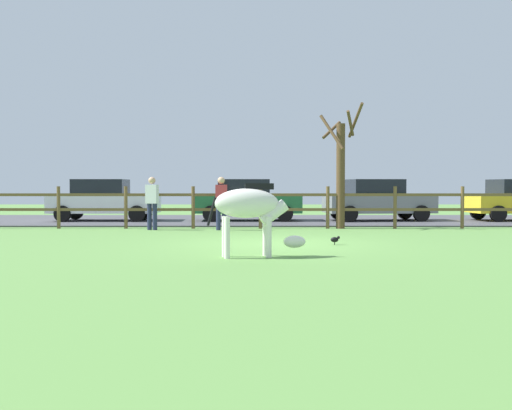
{
  "coord_description": "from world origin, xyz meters",
  "views": [
    {
      "loc": [
        -0.4,
        -14.23,
        1.36
      ],
      "look_at": [
        -0.45,
        0.52,
        0.89
      ],
      "focal_mm": 42.38,
      "sensor_mm": 36.0,
      "label": 1
    }
  ],
  "objects_px": {
    "parked_car_white": "(106,200)",
    "parked_car_green": "(249,200)",
    "visitor_left_of_tree": "(154,201)",
    "bare_tree": "(343,169)",
    "parked_car_grey": "(380,200)",
    "zebra": "(253,209)",
    "crow_on_grass": "(337,239)",
    "visitor_right_of_tree": "(223,201)"
  },
  "relations": [
    {
      "from": "parked_car_white",
      "to": "parked_car_green",
      "type": "distance_m",
      "value": 5.38
    },
    {
      "from": "visitor_right_of_tree",
      "to": "crow_on_grass",
      "type": "bearing_deg",
      "value": -58.09
    },
    {
      "from": "bare_tree",
      "to": "parked_car_grey",
      "type": "xyz_separation_m",
      "value": [
        1.89,
        3.54,
        -1.06
      ]
    },
    {
      "from": "zebra",
      "to": "visitor_left_of_tree",
      "type": "height_order",
      "value": "visitor_left_of_tree"
    },
    {
      "from": "visitor_left_of_tree",
      "to": "visitor_right_of_tree",
      "type": "relative_size",
      "value": 1.0
    },
    {
      "from": "parked_car_white",
      "to": "parked_car_green",
      "type": "relative_size",
      "value": 0.99
    },
    {
      "from": "crow_on_grass",
      "to": "visitor_left_of_tree",
      "type": "relative_size",
      "value": 0.13
    },
    {
      "from": "bare_tree",
      "to": "visitor_left_of_tree",
      "type": "xyz_separation_m",
      "value": [
        -5.92,
        -0.64,
        -1.0
      ]
    },
    {
      "from": "zebra",
      "to": "parked_car_green",
      "type": "xyz_separation_m",
      "value": [
        -0.26,
        11.34,
        -0.08
      ]
    },
    {
      "from": "bare_tree",
      "to": "parked_car_grey",
      "type": "height_order",
      "value": "bare_tree"
    },
    {
      "from": "bare_tree",
      "to": "parked_car_white",
      "type": "bearing_deg",
      "value": 157.43
    },
    {
      "from": "parked_car_grey",
      "to": "visitor_left_of_tree",
      "type": "relative_size",
      "value": 2.54
    },
    {
      "from": "parked_car_green",
      "to": "parked_car_white",
      "type": "bearing_deg",
      "value": -179.28
    },
    {
      "from": "visitor_left_of_tree",
      "to": "visitor_right_of_tree",
      "type": "xyz_separation_m",
      "value": [
        2.14,
        -0.08,
        0.0
      ]
    },
    {
      "from": "zebra",
      "to": "visitor_right_of_tree",
      "type": "distance_m",
      "value": 7.12
    },
    {
      "from": "visitor_left_of_tree",
      "to": "visitor_right_of_tree",
      "type": "bearing_deg",
      "value": -2.01
    },
    {
      "from": "zebra",
      "to": "parked_car_green",
      "type": "height_order",
      "value": "parked_car_green"
    },
    {
      "from": "bare_tree",
      "to": "parked_car_green",
      "type": "relative_size",
      "value": 0.98
    },
    {
      "from": "bare_tree",
      "to": "crow_on_grass",
      "type": "xyz_separation_m",
      "value": [
        -0.88,
        -5.36,
        -1.78
      ]
    },
    {
      "from": "crow_on_grass",
      "to": "parked_car_green",
      "type": "bearing_deg",
      "value": 103.74
    },
    {
      "from": "crow_on_grass",
      "to": "parked_car_green",
      "type": "relative_size",
      "value": 0.05
    },
    {
      "from": "bare_tree",
      "to": "visitor_left_of_tree",
      "type": "relative_size",
      "value": 2.42
    },
    {
      "from": "parked_car_white",
      "to": "visitor_right_of_tree",
      "type": "relative_size",
      "value": 2.46
    },
    {
      "from": "parked_car_white",
      "to": "crow_on_grass",
      "type": "bearing_deg",
      "value": -49.54
    },
    {
      "from": "crow_on_grass",
      "to": "parked_car_grey",
      "type": "bearing_deg",
      "value": 72.7
    },
    {
      "from": "parked_car_grey",
      "to": "visitor_right_of_tree",
      "type": "relative_size",
      "value": 2.54
    },
    {
      "from": "zebra",
      "to": "parked_car_grey",
      "type": "bearing_deg",
      "value": 67.45
    },
    {
      "from": "parked_car_white",
      "to": "visitor_right_of_tree",
      "type": "xyz_separation_m",
      "value": [
        4.68,
        -4.23,
        0.06
      ]
    },
    {
      "from": "visitor_right_of_tree",
      "to": "parked_car_white",
      "type": "bearing_deg",
      "value": 137.88
    },
    {
      "from": "zebra",
      "to": "parked_car_grey",
      "type": "xyz_separation_m",
      "value": [
        4.69,
        11.3,
        -0.08
      ]
    },
    {
      "from": "parked_car_white",
      "to": "visitor_left_of_tree",
      "type": "xyz_separation_m",
      "value": [
        2.53,
        -4.15,
        0.06
      ]
    },
    {
      "from": "visitor_left_of_tree",
      "to": "zebra",
      "type": "bearing_deg",
      "value": -66.38
    },
    {
      "from": "bare_tree",
      "to": "crow_on_grass",
      "type": "distance_m",
      "value": 5.72
    },
    {
      "from": "visitor_right_of_tree",
      "to": "visitor_left_of_tree",
      "type": "bearing_deg",
      "value": 177.99
    },
    {
      "from": "parked_car_grey",
      "to": "parked_car_green",
      "type": "relative_size",
      "value": 1.03
    },
    {
      "from": "crow_on_grass",
      "to": "visitor_right_of_tree",
      "type": "distance_m",
      "value": 5.53
    },
    {
      "from": "zebra",
      "to": "parked_car_white",
      "type": "bearing_deg",
      "value": 116.6
    },
    {
      "from": "parked_car_white",
      "to": "visitor_right_of_tree",
      "type": "distance_m",
      "value": 6.3
    },
    {
      "from": "bare_tree",
      "to": "zebra",
      "type": "bearing_deg",
      "value": -109.86
    },
    {
      "from": "parked_car_green",
      "to": "bare_tree",
      "type": "bearing_deg",
      "value": -49.41
    },
    {
      "from": "parked_car_grey",
      "to": "visitor_right_of_tree",
      "type": "height_order",
      "value": "visitor_right_of_tree"
    },
    {
      "from": "zebra",
      "to": "bare_tree",
      "type": "bearing_deg",
      "value": 70.14
    }
  ]
}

